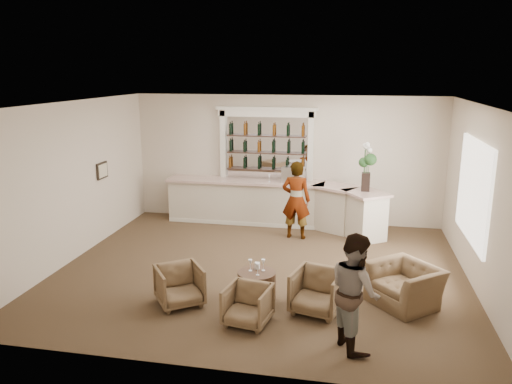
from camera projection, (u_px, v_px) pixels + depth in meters
ground at (261, 270)px, 10.03m from camera, size 8.00×8.00×0.00m
room_shell at (275, 150)px, 10.12m from camera, size 8.04×7.02×3.32m
bar_counter at (276, 204)px, 12.78m from camera, size 5.72×1.80×1.14m
back_bar_alcove at (266, 145)px, 12.89m from camera, size 2.64×0.25×3.00m
cocktail_table at (257, 285)px, 8.71m from camera, size 0.67×0.67×0.50m
sommelier at (296, 200)px, 11.75m from camera, size 0.71×0.49×1.86m
guest at (355, 291)px, 7.07m from camera, size 0.95×1.03×1.71m
armchair_left at (180, 285)px, 8.49m from camera, size 1.03×1.04×0.68m
armchair_center at (248, 305)px, 7.84m from camera, size 0.78×0.80×0.63m
armchair_right at (317, 291)px, 8.21m from camera, size 0.95×0.96×0.72m
armchair_far at (405, 285)px, 8.47m from camera, size 1.42×1.43×0.70m
espresso_machine at (293, 175)px, 12.54m from camera, size 0.57×0.53×0.41m
flower_vase at (367, 164)px, 11.60m from camera, size 0.30×0.30×1.15m
wine_glass_bar_left at (289, 179)px, 12.55m from camera, size 0.07×0.07×0.21m
wine_glass_bar_right at (269, 178)px, 12.66m from camera, size 0.07×0.07×0.21m
wine_glass_tbl_a at (250, 265)px, 8.68m from camera, size 0.07×0.07×0.21m
wine_glass_tbl_b at (263, 265)px, 8.68m from camera, size 0.07×0.07×0.21m
wine_glass_tbl_c at (258, 269)px, 8.49m from camera, size 0.07×0.07×0.21m
napkin_holder at (257, 266)px, 8.77m from camera, size 0.08×0.08×0.12m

